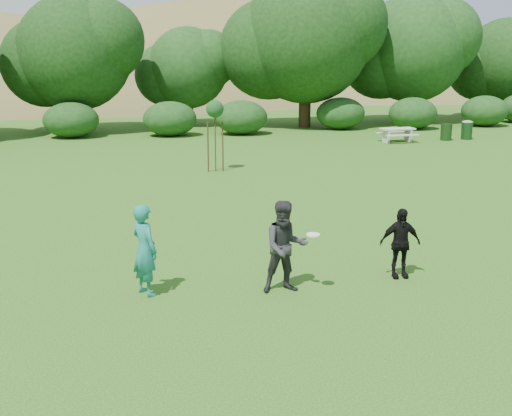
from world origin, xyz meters
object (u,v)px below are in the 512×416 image
Objects in this scene: player_teal at (145,250)px; player_grey at (285,247)px; player_black at (400,243)px; sapling at (215,111)px; trash_can_lidded at (467,130)px; picnic_table at (397,133)px; trash_can_near at (446,132)px.

player_grey is (2.69, -0.57, 0.02)m from player_teal.
sapling is at bearing 102.29° from player_black.
trash_can_lidded is at bearing 60.95° from player_black.
player_teal is at bearing -128.75° from picnic_table.
trash_can_lidded is (1.31, 0.06, 0.09)m from trash_can_near.
picnic_table is 1.71× the size of trash_can_lidded.
player_grey is 24.87m from trash_can_near.
player_black is at bearing -123.61° from trash_can_near.
picnic_table is at bearing 28.30° from sapling.
trash_can_near is (18.13, 18.93, -0.46)m from player_teal.
sapling is (-14.06, -5.99, 1.97)m from trash_can_near.
sapling is at bearing 87.66° from player_grey.
player_teal reaches higher than trash_can_near.
player_black is at bearing -117.15° from picnic_table.
player_grey is at bearing -130.58° from trash_can_lidded.
player_grey is at bearing -169.18° from player_black.
player_grey is 2.06× the size of trash_can_near.
player_black is 21.73m from picnic_table.
player_grey is 1.76× the size of trash_can_lidded.
player_teal reaches higher than player_black.
sapling is at bearing -156.93° from trash_can_near.
player_black is at bearing -126.14° from trash_can_lidded.
player_grey reaches higher than trash_can_near.
player_teal is 5.30m from player_black.
trash_can_lidded is at bearing 2.67° from trash_can_near.
trash_can_near is 1.32m from trash_can_lidded.
trash_can_lidded is (14.16, 19.39, -0.21)m from player_black.
sapling reaches higher than player_grey.
player_grey is 23.17m from picnic_table.
player_grey reaches higher than picnic_table.
trash_can_lidded is (4.25, 0.06, 0.02)m from picnic_table.
trash_can_lidded is at bearing 52.88° from player_grey.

